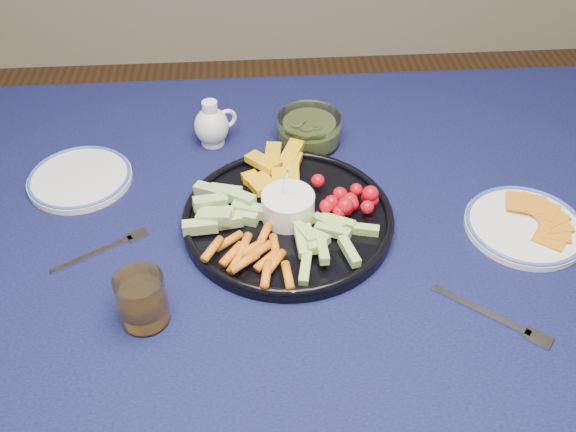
{
  "coord_description": "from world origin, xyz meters",
  "views": [
    {
      "loc": [
        0.03,
        -0.77,
        1.49
      ],
      "look_at": [
        0.08,
        0.04,
        0.76
      ],
      "focal_mm": 40.0,
      "sensor_mm": 36.0,
      "label": 1
    }
  ],
  "objects": [
    {
      "name": "cheese_plate",
      "position": [
        0.48,
        -0.01,
        0.76
      ],
      "size": [
        0.2,
        0.2,
        0.02
      ],
      "color": "white",
      "rests_on": "dining_table"
    },
    {
      "name": "juice_tumbler",
      "position": [
        -0.14,
        -0.15,
        0.78
      ],
      "size": [
        0.07,
        0.07,
        0.08
      ],
      "color": "silver",
      "rests_on": "dining_table"
    },
    {
      "name": "dining_table",
      "position": [
        0.0,
        0.0,
        0.66
      ],
      "size": [
        1.67,
        1.07,
        0.75
      ],
      "color": "#50361A",
      "rests_on": "ground"
    },
    {
      "name": "pickle_bowl",
      "position": [
        0.14,
        0.27,
        0.77
      ],
      "size": [
        0.12,
        0.12,
        0.06
      ],
      "color": "silver",
      "rests_on": "dining_table"
    },
    {
      "name": "fork_right",
      "position": [
        0.38,
        -0.19,
        0.75
      ],
      "size": [
        0.15,
        0.13,
        0.0
      ],
      "color": "silver",
      "rests_on": "dining_table"
    },
    {
      "name": "crudite_platter",
      "position": [
        0.08,
        0.04,
        0.77
      ],
      "size": [
        0.36,
        0.36,
        0.11
      ],
      "color": "black",
      "rests_on": "dining_table"
    },
    {
      "name": "side_plate_extra",
      "position": [
        -0.29,
        0.18,
        0.75
      ],
      "size": [
        0.19,
        0.19,
        0.02
      ],
      "color": "white",
      "rests_on": "dining_table"
    },
    {
      "name": "fork_left",
      "position": [
        -0.21,
        -0.0,
        0.75
      ],
      "size": [
        0.15,
        0.1,
        0.0
      ],
      "color": "silver",
      "rests_on": "dining_table"
    },
    {
      "name": "creamer_pitcher",
      "position": [
        -0.05,
        0.28,
        0.79
      ],
      "size": [
        0.08,
        0.07,
        0.09
      ],
      "color": "white",
      "rests_on": "dining_table"
    }
  ]
}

